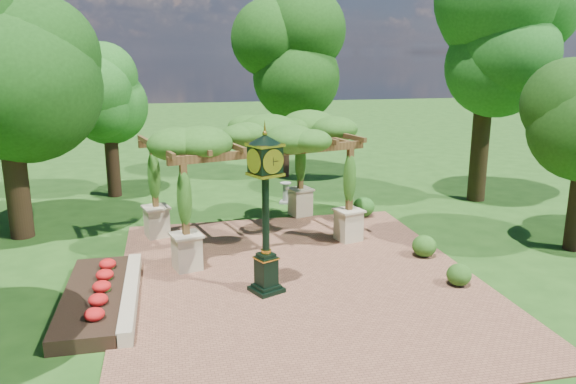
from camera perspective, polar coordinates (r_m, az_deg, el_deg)
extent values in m
plane|color=#1E4714|center=(15.28, 2.01, -10.28)|extent=(120.00, 120.00, 0.00)
cube|color=brown|center=(16.16, 1.14, -8.79)|extent=(10.00, 12.00, 0.04)
cube|color=#C6B793|center=(15.30, -15.68, -9.97)|extent=(0.35, 5.00, 0.40)
cube|color=red|center=(15.40, -19.07, -10.15)|extent=(1.50, 5.00, 0.36)
cube|color=black|center=(15.30, -2.21, -9.84)|extent=(1.01, 1.01, 0.11)
cube|color=black|center=(15.10, -2.22, -8.06)|extent=(0.63, 0.63, 0.85)
cube|color=gold|center=(14.97, -2.24, -6.72)|extent=(0.70, 0.70, 0.04)
cylinder|color=black|center=(14.58, -2.28, -2.18)|extent=(0.25, 0.25, 2.18)
cube|color=black|center=(14.25, -2.34, 3.32)|extent=(0.88, 0.88, 0.66)
cylinder|color=#F0E4CB|center=(13.97, -1.54, 3.11)|extent=(0.53, 0.26, 0.57)
cone|color=black|center=(14.16, -2.36, 5.39)|extent=(1.13, 1.13, 0.24)
sphere|color=gold|center=(14.14, -2.37, 5.96)|extent=(0.13, 0.13, 0.13)
cube|color=beige|center=(16.90, -10.23, -6.04)|extent=(0.91, 0.91, 1.02)
cube|color=brown|center=(16.42, -10.47, -0.72)|extent=(0.22, 0.22, 2.11)
cube|color=beige|center=(19.24, 6.16, -3.40)|extent=(0.91, 0.91, 1.02)
cube|color=brown|center=(18.82, 6.29, 1.31)|extent=(0.22, 0.22, 2.11)
cube|color=beige|center=(20.03, -13.19, -3.00)|extent=(0.91, 0.91, 1.02)
cube|color=brown|center=(19.63, -13.45, 1.54)|extent=(0.22, 0.22, 2.11)
cube|color=beige|center=(22.04, 1.25, -1.07)|extent=(0.91, 0.91, 1.02)
cube|color=brown|center=(21.68, 1.27, 3.08)|extent=(0.22, 0.22, 2.11)
cube|color=brown|center=(17.20, -1.54, 4.08)|extent=(6.41, 1.90, 0.25)
cube|color=brown|center=(20.28, -5.80, 5.53)|extent=(6.41, 1.90, 0.25)
ellipsoid|color=#285819|center=(18.68, -3.86, 5.80)|extent=(7.45, 5.70, 1.14)
cube|color=gray|center=(24.05, -0.23, -1.02)|extent=(0.64, 0.64, 0.09)
cylinder|color=gray|center=(23.95, -0.23, -0.08)|extent=(0.33, 0.33, 0.82)
cylinder|color=gray|center=(23.85, -0.23, 0.92)|extent=(0.61, 0.61, 0.05)
ellipsoid|color=#255117|center=(16.27, 16.98, -8.04)|extent=(0.82, 0.82, 0.61)
ellipsoid|color=#275718|center=(18.18, 13.67, -5.34)|extent=(0.91, 0.91, 0.68)
ellipsoid|color=#225619|center=(22.10, 7.69, -1.51)|extent=(1.04, 1.04, 0.76)
cylinder|color=#352315|center=(21.37, -25.82, 0.55)|extent=(0.79, 0.79, 3.65)
ellipsoid|color=#153E0F|center=(20.90, -27.21, 13.18)|extent=(4.70, 4.70, 5.76)
cylinder|color=#321F13|center=(26.19, -17.34, 2.32)|extent=(0.60, 0.60, 2.53)
ellipsoid|color=#1F5B1A|center=(25.76, -17.87, 9.45)|extent=(3.11, 3.11, 4.00)
cylinder|color=#311D13|center=(29.00, -0.64, 5.07)|extent=(0.77, 0.77, 3.56)
ellipsoid|color=#184210|center=(28.65, -0.66, 14.17)|extent=(4.10, 4.10, 5.61)
cylinder|color=#322513|center=(25.53, 18.83, 3.44)|extent=(0.75, 0.75, 3.87)
ellipsoid|color=#1C5618|center=(25.17, 19.75, 14.66)|extent=(4.69, 4.69, 6.10)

